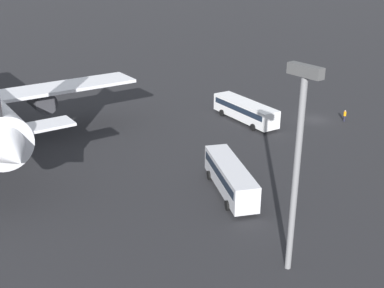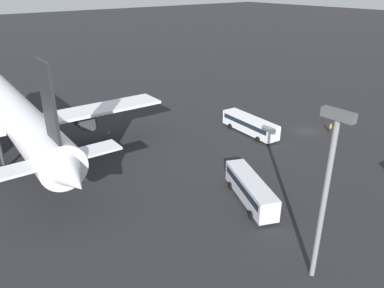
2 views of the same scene
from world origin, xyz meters
TOP-DOWN VIEW (x-y plane):
  - ground_plane at (0.00, 0.00)m, footprint 600.00×600.00m
  - shuttle_bus_near at (5.78, 9.02)m, footprint 12.52×4.04m
  - shuttle_bus_far at (-10.10, 25.78)m, footprint 11.39×6.91m
  - worker_person at (-3.18, -2.90)m, footprint 0.38×0.38m
  - light_pole at (-22.77, 30.56)m, footprint 2.80×0.70m

SIDE VIEW (x-z plane):
  - ground_plane at x=0.00m, z-range 0.00..0.00m
  - worker_person at x=-3.18m, z-range 0.00..1.74m
  - shuttle_bus_near at x=5.78m, z-range 0.31..3.33m
  - shuttle_bus_far at x=-10.10m, z-range 0.32..3.52m
  - light_pole at x=-22.77m, z-range 1.96..18.60m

